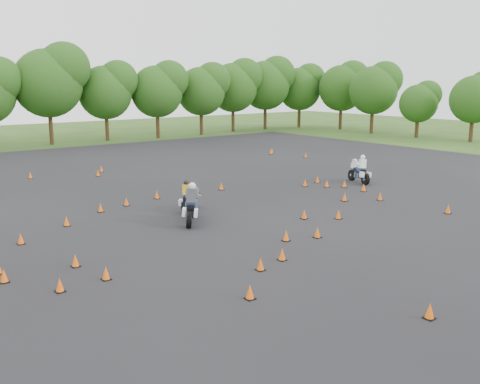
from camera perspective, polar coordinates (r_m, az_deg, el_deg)
The scene contains 7 objects.
ground at distance 24.08m, azimuth 5.83°, elevation -4.34°, with size 140.00×140.00×0.00m, color #2D5119.
asphalt_pad at distance 28.58m, azimuth -2.44°, elevation -1.69°, with size 62.00×62.00×0.00m, color black.
treeline at distance 56.10m, azimuth -17.55°, elevation 9.19°, with size 86.91×32.11×11.13m.
traffic_cones at distance 28.01m, azimuth -1.68°, elevation -1.50°, with size 33.40×33.16×0.45m.
rider_grey at distance 25.45m, azimuth -5.38°, elevation -1.11°, with size 2.59×0.79×2.00m, color #3B3E42, non-canonical shape.
rider_yellow at distance 27.92m, azimuth -5.44°, elevation -0.32°, with size 2.15×0.66×1.66m, color gold, non-canonical shape.
rider_white at distance 36.29m, azimuth 12.53°, elevation 2.44°, with size 2.44×0.75×1.88m, color silver, non-canonical shape.
Camera 1 is at (-15.95, -16.76, 6.67)m, focal length 40.00 mm.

